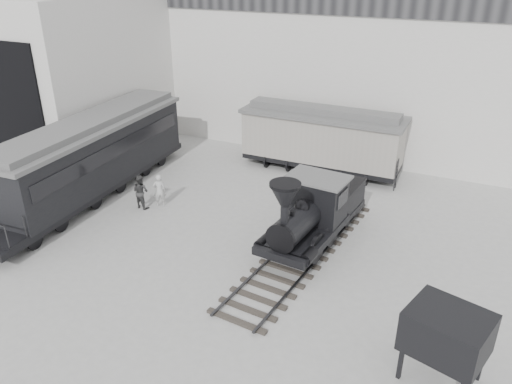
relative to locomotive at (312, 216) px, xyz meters
The scene contains 9 objects.
ground 4.81m from the locomotive, 114.02° to the right, with size 90.00×90.00×0.00m, color #9E9E9B.
north_wall 11.71m from the locomotive, 99.92° to the left, with size 34.00×2.51×11.00m.
west_pavilion 17.64m from the locomotive, 160.69° to the left, with size 7.00×12.11×9.00m.
locomotive is the anchor object (origin of this frame).
boxcar 8.09m from the locomotive, 105.96° to the left, with size 8.78×2.75×3.59m.
passenger_coach 11.38m from the locomotive, behind, with size 3.61×13.46×3.56m.
visitor_a 7.69m from the locomotive, behind, with size 0.58×0.38×1.60m, color silver.
visitor_b 8.38m from the locomotive, behind, with size 0.80×0.63×1.66m, color #353535.
coal_hopper 7.80m from the locomotive, 42.87° to the right, with size 2.47×2.21×2.27m.
Camera 1 is at (7.45, -12.74, 10.80)m, focal length 35.00 mm.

